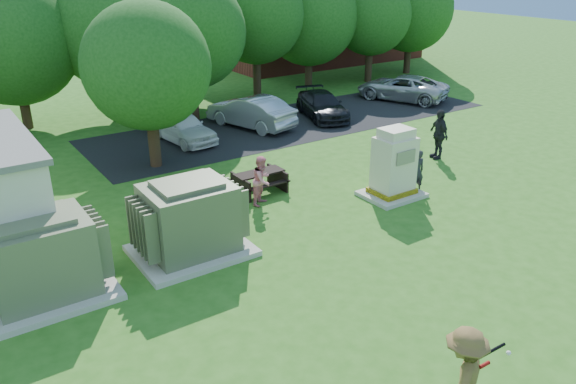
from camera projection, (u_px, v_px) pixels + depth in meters
ground at (383, 298)px, 13.17m from camera, size 120.00×120.00×0.00m
brick_building at (315, 5)px, 41.48m from camera, size 15.00×8.00×8.00m
parking_strip at (298, 121)px, 27.07m from camera, size 20.00×6.00×0.01m
transformer_left at (42, 260)px, 12.87m from camera, size 3.00×2.40×2.07m
transformer_right at (190, 221)px, 14.78m from camera, size 3.00×2.40×2.07m
generator_cabinet at (394, 167)px, 18.33m from camera, size 1.92×1.57×2.34m
picnic_table at (259, 179)px, 18.89m from camera, size 1.68×1.26×0.72m
batter at (463, 379)px, 9.28m from camera, size 1.43×1.17×1.93m
person_by_generator at (417, 171)px, 18.78m from camera, size 0.61×0.48×1.49m
person_at_picnic at (262, 180)px, 17.84m from camera, size 0.99×0.94×1.61m
person_walking_right at (439, 134)px, 21.87m from camera, size 0.79×1.23×1.95m
car_white at (182, 127)px, 23.95m from camera, size 1.97×3.94×1.29m
car_silver_a at (251, 112)px, 25.92m from camera, size 2.75×4.72×1.47m
car_dark at (322, 105)px, 27.53m from camera, size 2.90×4.52×1.22m
car_silver_b at (402, 88)px, 30.82m from camera, size 4.07×5.42×1.37m
batting_equipment at (491, 355)px, 9.46m from camera, size 1.21×0.30×0.46m
tree_row at (147, 30)px, 26.55m from camera, size 41.30×13.30×7.30m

